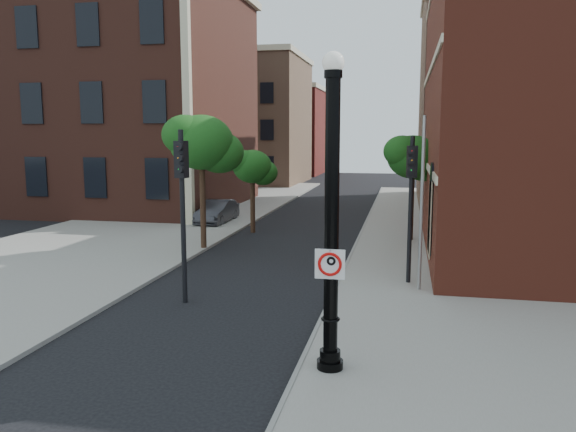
% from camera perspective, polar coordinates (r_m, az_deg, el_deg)
% --- Properties ---
extents(ground, '(120.00, 120.00, 0.00)m').
position_cam_1_polar(ground, '(12.38, -8.69, -14.83)').
color(ground, black).
rests_on(ground, ground).
extents(sidewalk_right, '(8.00, 60.00, 0.12)m').
position_cam_1_polar(sidewalk_right, '(21.27, 16.78, -5.04)').
color(sidewalk_right, gray).
rests_on(sidewalk_right, ground).
extents(sidewalk_left, '(10.00, 50.00, 0.12)m').
position_cam_1_polar(sidewalk_left, '(31.84, -12.56, -0.52)').
color(sidewalk_left, gray).
rests_on(sidewalk_left, ground).
extents(curb_edge, '(0.10, 60.00, 0.14)m').
position_cam_1_polar(curb_edge, '(21.28, 6.09, -4.70)').
color(curb_edge, gray).
rests_on(curb_edge, ground).
extents(victorian_building, '(18.60, 14.60, 17.95)m').
position_cam_1_polar(victorian_building, '(40.20, -18.73, 13.47)').
color(victorian_building, '#5C2D22').
rests_on(victorian_building, ground).
extents(bg_building_tan_a, '(12.00, 12.00, 12.00)m').
position_cam_1_polar(bg_building_tan_a, '(56.96, -4.62, 9.47)').
color(bg_building_tan_a, '#986D53').
rests_on(bg_building_tan_a, ground).
extents(bg_building_red, '(12.00, 12.00, 10.00)m').
position_cam_1_polar(bg_building_red, '(70.49, -1.36, 8.46)').
color(bg_building_red, maroon).
rests_on(bg_building_red, ground).
extents(lamppost, '(0.54, 0.54, 6.40)m').
position_cam_1_polar(lamppost, '(11.07, 4.44, -1.56)').
color(lamppost, black).
rests_on(lamppost, ground).
extents(no_parking_sign, '(0.60, 0.07, 0.60)m').
position_cam_1_polar(no_parking_sign, '(11.03, 4.29, -4.87)').
color(no_parking_sign, white).
rests_on(no_parking_sign, ground).
extents(parked_car, '(1.39, 3.91, 1.29)m').
position_cam_1_polar(parked_car, '(30.83, -7.22, 0.43)').
color(parked_car, '#2F2F34').
rests_on(parked_car, ground).
extents(traffic_signal_left, '(0.36, 0.43, 4.97)m').
position_cam_1_polar(traffic_signal_left, '(16.11, -10.72, 2.85)').
color(traffic_signal_left, black).
rests_on(traffic_signal_left, ground).
extents(traffic_signal_right, '(0.35, 0.41, 4.79)m').
position_cam_1_polar(traffic_signal_right, '(18.07, 12.40, 2.99)').
color(traffic_signal_right, black).
rests_on(traffic_signal_right, ground).
extents(utility_pole, '(0.11, 0.11, 5.40)m').
position_cam_1_polar(utility_pole, '(17.38, 13.41, 0.99)').
color(utility_pole, '#999999').
rests_on(utility_pole, ground).
extents(street_tree_a, '(3.13, 2.83, 5.63)m').
position_cam_1_polar(street_tree_a, '(23.46, -8.66, 7.26)').
color(street_tree_a, '#2F1F13').
rests_on(street_tree_a, ground).
extents(street_tree_b, '(2.27, 2.05, 4.09)m').
position_cam_1_polar(street_tree_b, '(27.60, -3.57, 4.92)').
color(street_tree_b, '#2F1F13').
rests_on(street_tree_b, ground).
extents(street_tree_c, '(2.66, 2.41, 4.80)m').
position_cam_1_polar(street_tree_c, '(25.60, 12.61, 5.75)').
color(street_tree_c, '#2F1F13').
rests_on(street_tree_c, ground).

